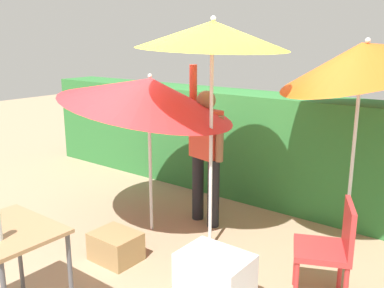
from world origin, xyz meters
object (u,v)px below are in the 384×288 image
(chair_plastic, at_px, (331,246))
(cooler_box, at_px, (215,280))
(crate_cardboard, at_px, (116,246))
(umbrella_rainbow, at_px, (213,35))
(folding_table, at_px, (10,241))
(person_vendor, at_px, (206,148))
(umbrella_orange, at_px, (149,93))
(umbrella_yellow, at_px, (364,58))

(chair_plastic, bearing_deg, cooler_box, -138.63)
(crate_cardboard, bearing_deg, umbrella_rainbow, 51.47)
(chair_plastic, relative_size, folding_table, 1.11)
(person_vendor, height_order, folding_table, person_vendor)
(umbrella_orange, distance_m, crate_cardboard, 1.65)
(cooler_box, distance_m, folding_table, 1.64)
(umbrella_rainbow, xyz_separation_m, cooler_box, (0.60, -0.79, -1.96))
(umbrella_orange, bearing_deg, crate_cardboard, -74.52)
(umbrella_orange, bearing_deg, umbrella_rainbow, 0.44)
(umbrella_orange, distance_m, chair_plastic, 2.41)
(cooler_box, xyz_separation_m, folding_table, (-1.12, -1.11, 0.46))
(umbrella_rainbow, bearing_deg, umbrella_orange, -179.56)
(crate_cardboard, xyz_separation_m, folding_table, (0.10, -1.13, 0.55))
(umbrella_rainbow, height_order, umbrella_orange, umbrella_rainbow)
(umbrella_yellow, relative_size, person_vendor, 1.30)
(person_vendor, bearing_deg, cooler_box, -51.33)
(umbrella_yellow, xyz_separation_m, crate_cardboard, (-1.77, -1.63, -1.85))
(umbrella_rainbow, height_order, person_vendor, umbrella_rainbow)
(umbrella_orange, xyz_separation_m, crate_cardboard, (0.21, -0.77, -1.44))
(umbrella_yellow, bearing_deg, crate_cardboard, -137.41)
(umbrella_rainbow, relative_size, chair_plastic, 2.67)
(umbrella_rainbow, xyz_separation_m, umbrella_yellow, (1.15, 0.85, -0.21))
(umbrella_orange, height_order, umbrella_yellow, umbrella_yellow)
(umbrella_orange, height_order, cooler_box, umbrella_orange)
(umbrella_rainbow, xyz_separation_m, folding_table, (-0.52, -1.90, -1.51))
(chair_plastic, bearing_deg, umbrella_orange, 175.92)
(chair_plastic, distance_m, folding_table, 2.54)
(umbrella_yellow, distance_m, crate_cardboard, 3.03)
(umbrella_rainbow, relative_size, umbrella_orange, 1.19)
(cooler_box, bearing_deg, umbrella_yellow, 71.51)
(umbrella_rainbow, distance_m, folding_table, 2.48)
(umbrella_orange, height_order, person_vendor, umbrella_orange)
(crate_cardboard, bearing_deg, folding_table, -84.98)
(umbrella_orange, distance_m, person_vendor, 0.92)
(umbrella_orange, bearing_deg, folding_table, -80.67)
(cooler_box, distance_m, crate_cardboard, 1.22)
(umbrella_orange, bearing_deg, chair_plastic, -4.08)
(umbrella_orange, relative_size, crate_cardboard, 4.30)
(chair_plastic, bearing_deg, crate_cardboard, -162.43)
(person_vendor, relative_size, cooler_box, 3.27)
(umbrella_yellow, height_order, crate_cardboard, umbrella_yellow)
(umbrella_yellow, xyz_separation_m, chair_plastic, (0.17, -1.01, -1.48))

